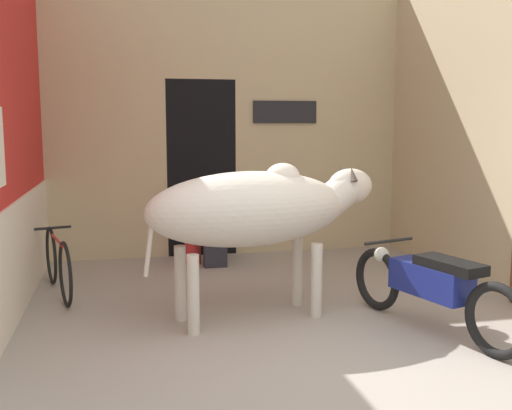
{
  "coord_description": "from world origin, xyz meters",
  "views": [
    {
      "loc": [
        -1.45,
        -4.08,
        1.85
      ],
      "look_at": [
        -0.13,
        1.89,
        1.01
      ],
      "focal_mm": 42.0,
      "sensor_mm": 36.0,
      "label": 1
    }
  ],
  "objects_px": {
    "motorcycle_near": "(431,285)",
    "shopkeeper_seated": "(214,219)",
    "bicycle": "(58,263)",
    "plastic_stool": "(193,247)",
    "cow": "(257,209)"
  },
  "relations": [
    {
      "from": "bicycle",
      "to": "shopkeeper_seated",
      "type": "relative_size",
      "value": 1.37
    },
    {
      "from": "shopkeeper_seated",
      "to": "plastic_stool",
      "type": "bearing_deg",
      "value": 154.79
    },
    {
      "from": "motorcycle_near",
      "to": "bicycle",
      "type": "xyz_separation_m",
      "value": [
        -3.37,
        1.94,
        -0.08
      ]
    },
    {
      "from": "cow",
      "to": "bicycle",
      "type": "height_order",
      "value": "cow"
    },
    {
      "from": "motorcycle_near",
      "to": "shopkeeper_seated",
      "type": "xyz_separation_m",
      "value": [
        -1.51,
        2.92,
        0.19
      ]
    },
    {
      "from": "cow",
      "to": "plastic_stool",
      "type": "bearing_deg",
      "value": 98.53
    },
    {
      "from": "shopkeeper_seated",
      "to": "plastic_stool",
      "type": "height_order",
      "value": "shopkeeper_seated"
    },
    {
      "from": "cow",
      "to": "plastic_stool",
      "type": "distance_m",
      "value": 2.51
    },
    {
      "from": "motorcycle_near",
      "to": "shopkeeper_seated",
      "type": "bearing_deg",
      "value": 117.3
    },
    {
      "from": "cow",
      "to": "motorcycle_near",
      "type": "xyz_separation_m",
      "value": [
        1.42,
        -0.71,
        -0.63
      ]
    },
    {
      "from": "motorcycle_near",
      "to": "shopkeeper_seated",
      "type": "height_order",
      "value": "shopkeeper_seated"
    },
    {
      "from": "cow",
      "to": "motorcycle_near",
      "type": "bearing_deg",
      "value": -26.48
    },
    {
      "from": "bicycle",
      "to": "plastic_stool",
      "type": "bearing_deg",
      "value": 34.9
    },
    {
      "from": "bicycle",
      "to": "plastic_stool",
      "type": "height_order",
      "value": "bicycle"
    },
    {
      "from": "cow",
      "to": "shopkeeper_seated",
      "type": "xyz_separation_m",
      "value": [
        -0.09,
        2.21,
        -0.44
      ]
    }
  ]
}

